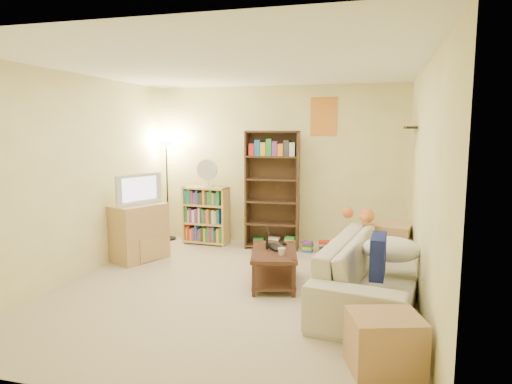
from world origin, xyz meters
TOP-DOWN VIEW (x-y plane):
  - room at (0.00, 0.01)m, footprint 4.50×4.54m
  - sofa at (1.55, 0.09)m, footprint 2.55×1.58m
  - navy_pillow at (1.58, -0.42)m, footprint 0.15×0.44m
  - cream_blanket at (1.72, 0.12)m, footprint 0.61×0.44m
  - tabby_cat at (1.39, 1.00)m, footprint 0.53×0.25m
  - coffee_table at (0.40, 0.31)m, footprint 0.71×1.02m
  - laptop at (0.42, 0.43)m, footprint 0.53×0.52m
  - laptop_screen at (0.29, 0.40)m, footprint 0.08×0.31m
  - mug at (0.53, 0.13)m, footprint 0.12×0.12m
  - tv_remote at (0.43, 0.63)m, footprint 0.13×0.17m
  - tv_stand at (-1.70, 0.84)m, footprint 0.77×0.88m
  - television at (-1.70, 0.84)m, footprint 0.81×0.64m
  - tall_bookshelf at (0.00, 1.91)m, footprint 0.83×0.32m
  - short_bookshelf at (-1.08, 1.91)m, footprint 0.73×0.33m
  - desk_fan at (-1.03, 1.86)m, footprint 0.33×0.18m
  - floor_lamp at (-1.80, 2.01)m, footprint 0.28×0.28m
  - side_table at (1.72, 1.24)m, footprint 0.63×0.63m
  - end_cabinet at (1.65, -1.37)m, footprint 0.64×0.58m
  - book_stacks at (0.32, 1.87)m, footprint 1.22×0.24m

SIDE VIEW (x-z plane):
  - book_stacks at x=0.32m, z-range -0.01..0.19m
  - end_cabinet at x=1.65m, z-range 0.00..0.44m
  - coffee_table at x=0.40m, z-range 0.06..0.47m
  - side_table at x=1.72m, z-range 0.00..0.62m
  - sofa at x=1.55m, z-range 0.00..0.67m
  - tv_stand at x=-1.70m, z-range 0.00..0.79m
  - tv_remote at x=0.43m, z-range 0.41..0.44m
  - laptop at x=0.42m, z-range 0.41..0.44m
  - mug at x=0.53m, z-range 0.41..0.50m
  - short_bookshelf at x=-1.08m, z-range 0.00..0.92m
  - laptop_screen at x=0.29m, z-range 0.44..0.64m
  - cream_blanket at x=1.72m, z-range 0.44..0.70m
  - navy_pillow at x=1.58m, z-range 0.44..0.83m
  - tabby_cat at x=1.39m, z-range 0.66..0.85m
  - tall_bookshelf at x=0.00m, z-range 0.05..1.86m
  - television at x=-1.70m, z-range 0.79..1.22m
  - desk_fan at x=-1.03m, z-range 0.93..1.38m
  - floor_lamp at x=-1.80m, z-range 0.49..2.12m
  - room at x=0.00m, z-range 0.36..2.88m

